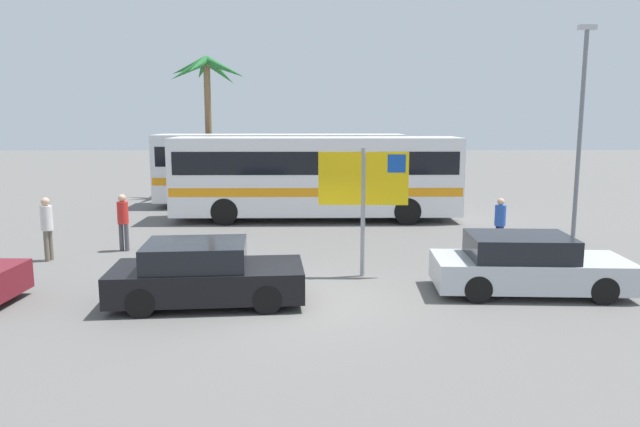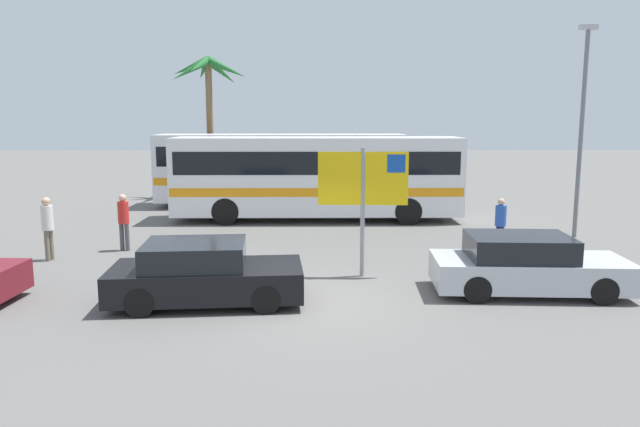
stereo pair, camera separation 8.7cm
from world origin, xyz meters
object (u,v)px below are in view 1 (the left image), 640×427
object	(u,v)px
pedestrian_near_sign	(500,220)
pedestrian_by_bus	(47,223)
bus_rear_coach	(280,166)
car_silver	(527,265)
bus_front_coach	(316,174)
car_black	(205,274)
pedestrian_crossing_lot	(123,218)
ferry_sign	(365,184)

from	to	relation	value
pedestrian_near_sign	pedestrian_by_bus	bearing A→B (deg)	167.15
bus_rear_coach	car_silver	world-z (taller)	bus_rear_coach
bus_front_coach	car_black	world-z (taller)	bus_front_coach
bus_rear_coach	pedestrian_near_sign	bearing A→B (deg)	-53.14
pedestrian_by_bus	pedestrian_crossing_lot	size ratio (longest dim) A/B	1.04
bus_front_coach	pedestrian_near_sign	size ratio (longest dim) A/B	6.85
car_silver	pedestrian_near_sign	xyz separation A→B (m)	(0.70, 4.23, 0.29)
bus_rear_coach	pedestrian_near_sign	xyz separation A→B (m)	(6.96, -9.28, -0.86)
pedestrian_crossing_lot	car_silver	bearing A→B (deg)	83.25
car_silver	pedestrian_by_bus	world-z (taller)	pedestrian_by_bus
bus_front_coach	bus_rear_coach	bearing A→B (deg)	112.81
bus_front_coach	bus_rear_coach	size ratio (longest dim) A/B	1.00
pedestrian_by_bus	pedestrian_crossing_lot	xyz separation A→B (m)	(1.70, 1.22, -0.05)
car_black	ferry_sign	bearing A→B (deg)	26.42
car_black	bus_rear_coach	bearing A→B (deg)	82.03
ferry_sign	pedestrian_near_sign	distance (m)	5.24
pedestrian_by_bus	pedestrian_crossing_lot	bearing A→B (deg)	-133.81
pedestrian_by_bus	pedestrian_crossing_lot	world-z (taller)	pedestrian_by_bus
bus_front_coach	car_silver	size ratio (longest dim) A/B	2.49
bus_rear_coach	car_silver	bearing A→B (deg)	-65.15
car_silver	pedestrian_crossing_lot	xyz separation A→B (m)	(-10.42, 4.44, 0.36)
car_silver	bus_front_coach	bearing A→B (deg)	118.69
ferry_sign	pedestrian_near_sign	world-z (taller)	ferry_sign
pedestrian_by_bus	pedestrian_crossing_lot	distance (m)	2.09
pedestrian_by_bus	pedestrian_near_sign	bearing A→B (deg)	-164.99
bus_rear_coach	car_silver	distance (m)	14.93
ferry_sign	pedestrian_near_sign	size ratio (longest dim) A/B	2.02
bus_front_coach	pedestrian_crossing_lot	size ratio (longest dim) A/B	6.41
pedestrian_by_bus	pedestrian_near_sign	world-z (taller)	pedestrian_by_bus
bus_rear_coach	pedestrian_crossing_lot	size ratio (longest dim) A/B	6.41
bus_rear_coach	car_black	size ratio (longest dim) A/B	2.61
ferry_sign	pedestrian_crossing_lot	size ratio (longest dim) A/B	1.89
bus_rear_coach	car_silver	size ratio (longest dim) A/B	2.49
bus_front_coach	ferry_sign	world-z (taller)	ferry_sign
bus_front_coach	pedestrian_by_bus	distance (m)	9.94
bus_rear_coach	pedestrian_near_sign	world-z (taller)	bus_rear_coach
pedestrian_near_sign	car_black	bearing A→B (deg)	-165.35
bus_front_coach	bus_rear_coach	distance (m)	4.05
bus_rear_coach	bus_front_coach	bearing A→B (deg)	-67.19
car_black	car_silver	world-z (taller)	same
car_black	pedestrian_near_sign	bearing A→B (deg)	27.55
bus_rear_coach	car_black	world-z (taller)	bus_rear_coach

